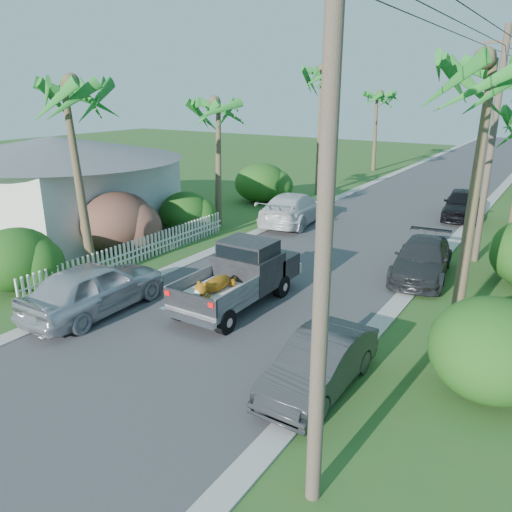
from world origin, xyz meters
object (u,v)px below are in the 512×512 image
Objects in this scene: parked_car_rf at (462,204)px; palm_l_c at (322,70)px; palm_l_a at (68,83)px; palm_l_d at (378,93)px; parked_car_rm at (422,260)px; parked_car_ln at (95,288)px; parked_car_lf at (294,209)px; house_left at (58,188)px; palm_r_a at (493,61)px; palm_l_b at (217,102)px; utility_pole_a at (324,244)px; pickup_truck at (243,273)px; parked_car_rn at (320,364)px; utility_pole_b at (491,148)px.

palm_l_c reaches higher than parked_car_rf.
palm_l_a is 31.01m from palm_l_d.
parked_car_ln is (-7.81, -8.78, 0.15)m from parked_car_rm.
house_left is (-9.40, -7.26, 1.31)m from parked_car_lf.
palm_l_d is 0.86× the size of house_left.
parked_car_ln is (-7.20, -19.10, 0.04)m from parked_car_rf.
parked_car_ln is at bearing -84.96° from palm_l_d.
palm_r_a reaches higher than parked_car_ln.
palm_l_b is (-10.40, -8.23, 5.36)m from parked_car_rf.
utility_pole_a is at bearing -92.36° from parked_car_rf.
house_left is at bearing -148.95° from parked_car_rf.
parked_car_ln is 0.59× the size of palm_l_a.
palm_l_b is at bearing -149.15° from parked_car_rf.
parked_car_lf is 6.62m from palm_l_b.
pickup_truck is 30.81m from palm_l_d.
parked_car_rf is at bearing 60.37° from palm_l_a.
utility_pole_a is at bearing -22.96° from palm_l_a.
palm_r_a is at bearing 85.00° from utility_pole_a.
parked_car_rf is at bearing -10.46° from palm_l_c.
parked_car_rf is 0.52× the size of utility_pole_a.
parked_car_rm is 0.97× the size of parked_car_ln.
parked_car_rf is at bearing 92.93° from parked_car_rn.
palm_l_a is at bearing -139.72° from utility_pole_b.
parked_car_lf is 0.69× the size of palm_l_a.
parked_car_lf reaches higher than parked_car_rn.
house_left reaches higher than parked_car_rm.
palm_l_c reaches higher than pickup_truck.
palm_l_c is (-2.40, 20.87, 7.08)m from parked_car_ln.
palm_l_b is at bearing -90.78° from palm_l_d.
palm_l_b is at bearing 155.39° from palm_r_a.
house_left is at bearing 168.36° from pickup_truck.
palm_l_d is at bearing 114.57° from palm_r_a.
parked_car_ln is at bearing -139.18° from parked_car_rm.
parked_car_rf is 0.57× the size of palm_l_a.
utility_pole_a is (5.73, -6.35, 3.59)m from pickup_truck.
parked_car_rn is at bearing -112.55° from palm_r_a.
parked_car_rm is 0.52× the size of house_left.
parked_car_rn is 0.44× the size of utility_pole_a.
parked_car_ln is at bearing 161.22° from utility_pole_a.
palm_r_a is 0.97× the size of utility_pole_b.
parked_car_rf reaches higher than parked_car_rn.
palm_l_c reaches higher than parked_car_rn.
parked_car_lf is 13.08m from palm_l_a.
parked_car_rm is 0.52× the size of utility_pole_b.
parked_car_ln is at bearing -179.61° from parked_car_rn.
palm_l_a reaches higher than parked_car_lf.
parked_car_rm is at bearing 144.18° from parked_car_lf.
parked_car_rm is 0.51× the size of palm_l_c.
palm_l_d reaches higher than pickup_truck.
palm_l_a is 1.06× the size of palm_l_d.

